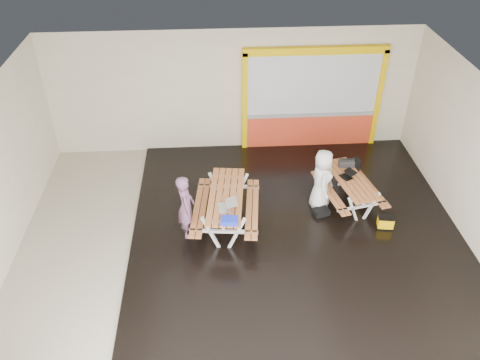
{
  "coord_description": "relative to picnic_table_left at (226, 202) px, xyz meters",
  "views": [
    {
      "loc": [
        -0.6,
        -8.25,
        7.54
      ],
      "look_at": [
        0.0,
        0.9,
        1.0
      ],
      "focal_mm": 36.59,
      "sensor_mm": 36.0,
      "label": 1
    }
  ],
  "objects": [
    {
      "name": "room",
      "position": [
        0.34,
        -0.53,
        1.09
      ],
      "size": [
        10.02,
        8.02,
        3.52
      ],
      "color": "#BCB39F",
      "rests_on": "ground"
    },
    {
      "name": "picnic_table_right",
      "position": [
        3.03,
        0.61,
        -0.09
      ],
      "size": [
        1.6,
        2.06,
        0.74
      ],
      "color": "#C9743D",
      "rests_on": "deck"
    },
    {
      "name": "person_left",
      "position": [
        -0.89,
        -0.4,
        0.24
      ],
      "size": [
        0.43,
        0.6,
        1.55
      ],
      "primitive_type": "imported",
      "rotation": [
        0.0,
        0.0,
        1.68
      ],
      "color": "#714765",
      "rests_on": "deck"
    },
    {
      "name": "kiosk",
      "position": [
        2.54,
        3.4,
        0.78
      ],
      "size": [
        3.88,
        0.16,
        3.0
      ],
      "color": "red",
      "rests_on": "room"
    },
    {
      "name": "toolbox",
      "position": [
        3.05,
        1.16,
        0.17
      ],
      "size": [
        0.4,
        0.23,
        0.22
      ],
      "color": "black",
      "rests_on": "picnic_table_right"
    },
    {
      "name": "laptop_left",
      "position": [
        -0.0,
        -0.46,
        0.26
      ],
      "size": [
        0.43,
        0.4,
        0.17
      ],
      "color": "silver",
      "rests_on": "picnic_table_left"
    },
    {
      "name": "person_right",
      "position": [
        2.31,
        0.56,
        0.12
      ],
      "size": [
        0.56,
        0.81,
        1.59
      ],
      "primitive_type": "imported",
      "rotation": [
        0.0,
        0.0,
        1.5
      ],
      "color": "white",
      "rests_on": "deck"
    },
    {
      "name": "deck",
      "position": [
        1.59,
        -0.53,
        -0.64
      ],
      "size": [
        7.5,
        7.98,
        0.05
      ],
      "primitive_type": "cube",
      "color": "black",
      "rests_on": "room"
    },
    {
      "name": "laptop_right",
      "position": [
        2.97,
        0.7,
        0.13
      ],
      "size": [
        0.43,
        0.41,
        0.14
      ],
      "color": "black",
      "rests_on": "picnic_table_right"
    },
    {
      "name": "picnic_table_left",
      "position": [
        0.0,
        0.0,
        0.0
      ],
      "size": [
        1.7,
        2.32,
        0.87
      ],
      "color": "#C9743D",
      "rests_on": "deck"
    },
    {
      "name": "dark_case",
      "position": [
        2.28,
        0.17,
        -0.54
      ],
      "size": [
        0.43,
        0.37,
        0.14
      ],
      "primitive_type": "cube",
      "rotation": [
        0.0,
        0.0,
        0.31
      ],
      "color": "black",
      "rests_on": "deck"
    },
    {
      "name": "blue_pouch",
      "position": [
        0.03,
        -0.95,
        0.25
      ],
      "size": [
        0.38,
        0.29,
        0.1
      ],
      "primitive_type": "cube",
      "rotation": [
        0.0,
        0.0,
        -0.11
      ],
      "color": "#1930DC",
      "rests_on": "picnic_table_left"
    },
    {
      "name": "fluke_bag",
      "position": [
        3.66,
        -0.41,
        -0.46
      ],
      "size": [
        0.4,
        0.29,
        0.32
      ],
      "color": "black",
      "rests_on": "deck"
    },
    {
      "name": "backpack",
      "position": [
        3.31,
        1.28,
        0.02
      ],
      "size": [
        0.29,
        0.25,
        0.42
      ],
      "color": "black",
      "rests_on": "picnic_table_right"
    }
  ]
}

